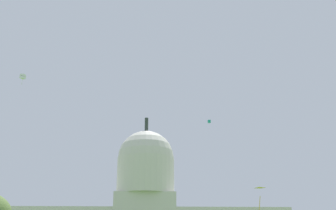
# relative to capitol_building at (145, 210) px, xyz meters

# --- Properties ---
(capitol_building) EXTENTS (135.33, 28.03, 66.96)m
(capitol_building) POSITION_rel_capitol_building_xyz_m (0.00, 0.00, 0.00)
(capitol_building) COLOR beige
(capitol_building) RESTS_ON ground_plane
(kite_gold_low) EXTENTS (1.32, 1.21, 2.55)m
(kite_gold_low) POSITION_rel_capitol_building_xyz_m (15.26, -157.69, -11.49)
(kite_gold_low) COLOR gold
(kite_white_high) EXTENTS (1.31, 1.28, 2.39)m
(kite_white_high) POSITION_rel_capitol_building_xyz_m (-25.04, -122.07, 17.24)
(kite_white_high) COLOR white
(kite_magenta_low) EXTENTS (0.88, 0.91, 2.66)m
(kite_magenta_low) POSITION_rel_capitol_building_xyz_m (-35.85, -88.55, -7.89)
(kite_magenta_low) COLOR #D1339E
(kite_turquoise_high) EXTENTS (1.17, 1.17, 1.08)m
(kite_turquoise_high) POSITION_rel_capitol_building_xyz_m (25.59, -46.66, 30.36)
(kite_turquoise_high) COLOR teal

